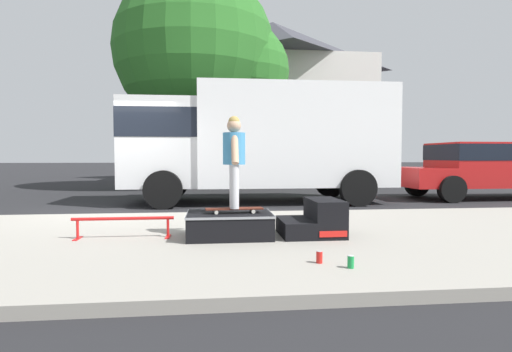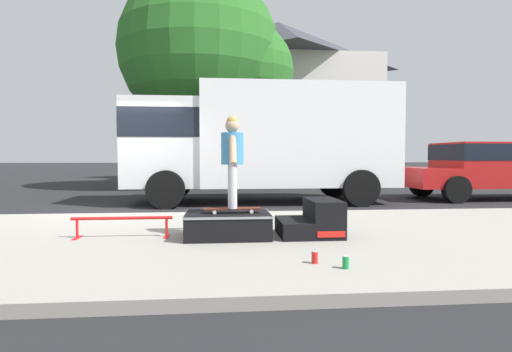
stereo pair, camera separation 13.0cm
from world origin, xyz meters
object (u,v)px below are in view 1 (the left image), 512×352
Objects in this scene: pickup_truck_red at (491,168)px; street_tree_main at (204,56)px; skateboard at (234,209)px; soda_can at (351,262)px; skate_box at (229,224)px; soda_can_b at (319,257)px; skater_kid at (234,154)px; grind_rail at (123,222)px; kicker_ramp at (316,220)px; box_truck at (257,138)px.

street_tree_main is at bearing 150.54° from pickup_truck_red.
skateboard is 6.27× the size of soda_can.
skate_box is 1.72m from soda_can_b.
soda_can_b is 0.02× the size of street_tree_main.
skater_kid is 9.51m from pickup_truck_red.
skate_box is 0.86× the size of grind_rail.
pickup_truck_red reaches higher than skateboard.
street_tree_main is (-0.55, 10.18, 4.48)m from skateboard.
skater_kid is at bearing -144.64° from pickup_truck_red.
kicker_ramp reaches higher than soda_can_b.
skate_box reaches higher than soda_can_b.
box_truck is at bearing 89.18° from soda_can_b.
soda_can_b is (2.30, -1.57, -0.15)m from grind_rail.
skateboard is 0.10× the size of street_tree_main.
grind_rail is at bearing 175.45° from skateboard.
soda_can_b is at bearing -90.82° from box_truck.
street_tree_main is at bearing 97.74° from soda_can.
box_truck is (2.40, 5.19, 1.37)m from grind_rail.
grind_rail is at bearing 145.02° from soda_can.
kicker_ramp is 0.62× the size of grind_rail.
kicker_ramp is 0.10× the size of street_tree_main.
box_truck is 6.06m from street_tree_main.
kicker_ramp is at bearing 76.97° from soda_can_b.
street_tree_main is (0.95, 10.06, 4.66)m from grind_rail.
soda_can_b is at bearing -61.06° from skateboard.
soda_can is 0.02× the size of pickup_truck_red.
skater_kid is at bearing 122.39° from soda_can.
skate_box is at bearing -145.04° from pickup_truck_red.
pickup_truck_red is (7.81, 5.46, 0.59)m from skate_box.
kicker_ramp is 2.65m from grind_rail.
skateboard is (-1.15, -0.03, 0.18)m from kicker_ramp.
street_tree_main is (-1.35, 11.63, 4.81)m from soda_can_b.
skater_kid reaches higher than soda_can_b.
soda_can_b is 6.92m from box_truck.
skate_box is at bearing 151.70° from skateboard.
pickup_truck_red is at bearing 1.61° from box_truck.
skateboard is at bearing -99.62° from box_truck.
skate_box is 1.21m from kicker_ramp.
grind_rail is 10.73× the size of soda_can.
grind_rail is at bearing 175.45° from skater_kid.
box_truck reaches higher than skateboard.
skateboard reaches higher than soda_can.
skater_kid is 9.91× the size of soda_can_b.
grind_rail is 0.24× the size of pickup_truck_red.
skate_box is 0.96m from skater_kid.
grind_rail is 1.08× the size of skater_kid.
kicker_ramp is at bearing 87.16° from soda_can.
soda_can is 0.02× the size of street_tree_main.
soda_can is 0.02× the size of box_truck.
skate_box is 0.14× the size of street_tree_main.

